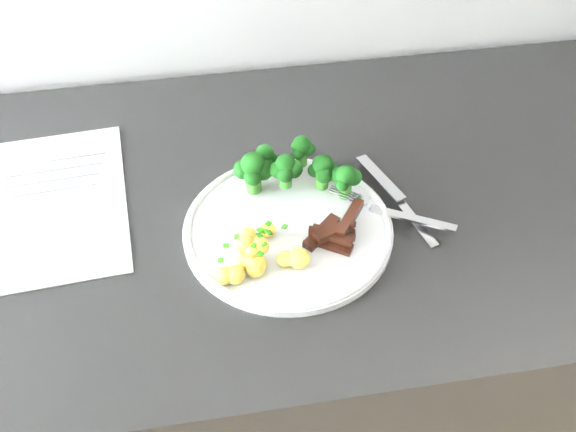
% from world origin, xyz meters
% --- Properties ---
extents(counter, '(2.48, 0.62, 0.93)m').
position_xyz_m(counter, '(0.06, 1.66, 0.46)').
color(counter, black).
rests_on(counter, ground).
extents(recipe_paper, '(0.23, 0.31, 0.00)m').
position_xyz_m(recipe_paper, '(-0.15, 1.71, 0.93)').
color(recipe_paper, silver).
rests_on(recipe_paper, counter).
extents(plate, '(0.27, 0.27, 0.02)m').
position_xyz_m(plate, '(0.16, 1.60, 0.94)').
color(plate, white).
rests_on(plate, counter).
extents(broccoli, '(0.17, 0.09, 0.06)m').
position_xyz_m(broccoli, '(0.18, 1.68, 0.98)').
color(broccoli, '#2D631D').
rests_on(broccoli, plate).
extents(potatoes, '(0.12, 0.09, 0.04)m').
position_xyz_m(potatoes, '(0.12, 1.55, 0.96)').
color(potatoes, '#FFD95C').
rests_on(potatoes, plate).
extents(beef_strips, '(0.09, 0.08, 0.03)m').
position_xyz_m(beef_strips, '(0.22, 1.58, 0.95)').
color(beef_strips, black).
rests_on(beef_strips, plate).
extents(fork, '(0.15, 0.11, 0.02)m').
position_xyz_m(fork, '(0.30, 1.60, 0.95)').
color(fork, silver).
rests_on(fork, plate).
extents(knife, '(0.07, 0.18, 0.02)m').
position_xyz_m(knife, '(0.32, 1.61, 0.94)').
color(knife, silver).
rests_on(knife, plate).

